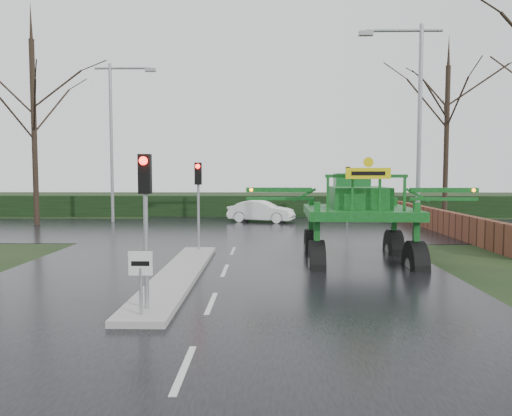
{
  "coord_description": "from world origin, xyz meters",
  "views": [
    {
      "loc": [
        1.29,
        -11.67,
        3.12
      ],
      "look_at": [
        0.99,
        4.3,
        2.0
      ],
      "focal_mm": 35.0,
      "sensor_mm": 36.0,
      "label": 1
    }
  ],
  "objects_px": {
    "traffic_signal_far": "(348,182)",
    "street_light_right": "(413,112)",
    "crop_sprayer": "(317,202)",
    "traffic_signal_mid": "(198,187)",
    "white_sedan": "(261,222)",
    "traffic_signal_near": "(145,198)",
    "street_light_left_far": "(116,128)",
    "keep_left_sign": "(141,273)"
  },
  "relations": [
    {
      "from": "keep_left_sign",
      "to": "street_light_right",
      "type": "distance_m",
      "value": 17.23
    },
    {
      "from": "keep_left_sign",
      "to": "traffic_signal_far",
      "type": "distance_m",
      "value": 22.93
    },
    {
      "from": "traffic_signal_near",
      "to": "traffic_signal_far",
      "type": "relative_size",
      "value": 1.0
    },
    {
      "from": "keep_left_sign",
      "to": "white_sedan",
      "type": "distance_m",
      "value": 21.53
    },
    {
      "from": "traffic_signal_mid",
      "to": "traffic_signal_near",
      "type": "bearing_deg",
      "value": -90.0
    },
    {
      "from": "traffic_signal_near",
      "to": "street_light_right",
      "type": "distance_m",
      "value": 16.46
    },
    {
      "from": "traffic_signal_near",
      "to": "street_light_right",
      "type": "xyz_separation_m",
      "value": [
        9.49,
        13.01,
        3.4
      ]
    },
    {
      "from": "traffic_signal_far",
      "to": "crop_sprayer",
      "type": "distance_m",
      "value": 15.42
    },
    {
      "from": "traffic_signal_near",
      "to": "traffic_signal_far",
      "type": "height_order",
      "value": "same"
    },
    {
      "from": "street_light_left_far",
      "to": "white_sedan",
      "type": "bearing_deg",
      "value": -0.73
    },
    {
      "from": "street_light_right",
      "to": "crop_sprayer",
      "type": "bearing_deg",
      "value": -126.54
    },
    {
      "from": "traffic_signal_near",
      "to": "street_light_left_far",
      "type": "bearing_deg",
      "value": 108.17
    },
    {
      "from": "keep_left_sign",
      "to": "crop_sprayer",
      "type": "relative_size",
      "value": 0.17
    },
    {
      "from": "traffic_signal_mid",
      "to": "white_sedan",
      "type": "bearing_deg",
      "value": 79.38
    },
    {
      "from": "street_light_left_far",
      "to": "white_sedan",
      "type": "distance_m",
      "value": 10.99
    },
    {
      "from": "street_light_right",
      "to": "white_sedan",
      "type": "xyz_separation_m",
      "value": [
        -7.17,
        7.88,
        -5.99
      ]
    },
    {
      "from": "street_light_left_far",
      "to": "street_light_right",
      "type": "bearing_deg",
      "value": -26.02
    },
    {
      "from": "keep_left_sign",
      "to": "traffic_signal_mid",
      "type": "relative_size",
      "value": 0.38
    },
    {
      "from": "street_light_right",
      "to": "crop_sprayer",
      "type": "height_order",
      "value": "street_light_right"
    },
    {
      "from": "keep_left_sign",
      "to": "street_light_right",
      "type": "height_order",
      "value": "street_light_right"
    },
    {
      "from": "traffic_signal_far",
      "to": "crop_sprayer",
      "type": "xyz_separation_m",
      "value": [
        -3.49,
        -15.01,
        -0.44
      ]
    },
    {
      "from": "traffic_signal_far",
      "to": "street_light_left_far",
      "type": "height_order",
      "value": "street_light_left_far"
    },
    {
      "from": "traffic_signal_far",
      "to": "street_light_right",
      "type": "bearing_deg",
      "value": 101.95
    },
    {
      "from": "street_light_right",
      "to": "street_light_left_far",
      "type": "bearing_deg",
      "value": 153.98
    },
    {
      "from": "street_light_left_far",
      "to": "crop_sprayer",
      "type": "xyz_separation_m",
      "value": [
        11.2,
        -15.0,
        -3.84
      ]
    },
    {
      "from": "keep_left_sign",
      "to": "street_light_left_far",
      "type": "xyz_separation_m",
      "value": [
        -6.89,
        21.5,
        4.93
      ]
    },
    {
      "from": "keep_left_sign",
      "to": "traffic_signal_mid",
      "type": "xyz_separation_m",
      "value": [
        0.0,
        8.99,
        1.53
      ]
    },
    {
      "from": "street_light_right",
      "to": "white_sedan",
      "type": "distance_m",
      "value": 12.22
    },
    {
      "from": "street_light_left_far",
      "to": "keep_left_sign",
      "type": "bearing_deg",
      "value": -72.22
    },
    {
      "from": "traffic_signal_near",
      "to": "white_sedan",
      "type": "xyz_separation_m",
      "value": [
        2.32,
        20.89,
        -2.59
      ]
    },
    {
      "from": "street_light_right",
      "to": "crop_sprayer",
      "type": "xyz_separation_m",
      "value": [
        -5.19,
        -7.0,
        -3.84
      ]
    },
    {
      "from": "street_light_right",
      "to": "street_light_left_far",
      "type": "relative_size",
      "value": 1.0
    },
    {
      "from": "street_light_right",
      "to": "crop_sprayer",
      "type": "distance_m",
      "value": 9.52
    },
    {
      "from": "traffic_signal_near",
      "to": "traffic_signal_mid",
      "type": "distance_m",
      "value": 8.5
    },
    {
      "from": "white_sedan",
      "to": "traffic_signal_near",
      "type": "bearing_deg",
      "value": -170.0
    },
    {
      "from": "traffic_signal_near",
      "to": "street_light_left_far",
      "type": "height_order",
      "value": "street_light_left_far"
    },
    {
      "from": "keep_left_sign",
      "to": "street_light_right",
      "type": "relative_size",
      "value": 0.14
    },
    {
      "from": "traffic_signal_far",
      "to": "crop_sprayer",
      "type": "relative_size",
      "value": 0.43
    },
    {
      "from": "street_light_right",
      "to": "white_sedan",
      "type": "height_order",
      "value": "street_light_right"
    },
    {
      "from": "white_sedan",
      "to": "keep_left_sign",
      "type": "bearing_deg",
      "value": -169.85
    },
    {
      "from": "keep_left_sign",
      "to": "traffic_signal_far",
      "type": "xyz_separation_m",
      "value": [
        7.8,
        21.51,
        1.53
      ]
    },
    {
      "from": "street_light_left_far",
      "to": "traffic_signal_near",
      "type": "bearing_deg",
      "value": -71.83
    }
  ]
}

